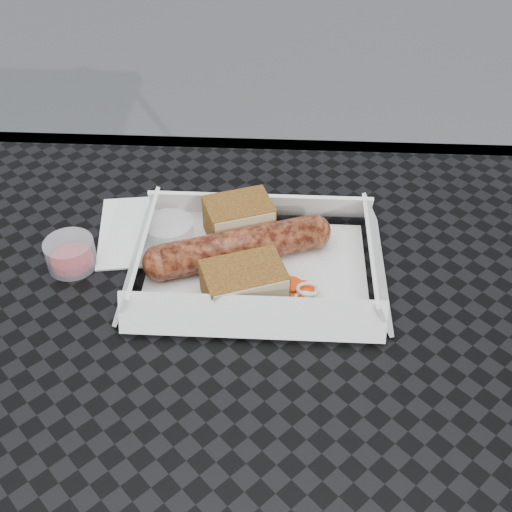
# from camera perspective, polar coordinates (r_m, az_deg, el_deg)

# --- Properties ---
(patio_table) EXTENTS (0.80, 0.80, 0.74)m
(patio_table) POSITION_cam_1_polar(r_m,az_deg,el_deg) (0.61, -0.38, -15.96)
(patio_table) COLOR black
(patio_table) RESTS_ON ground
(food_tray) EXTENTS (0.22, 0.15, 0.00)m
(food_tray) POSITION_cam_1_polar(r_m,az_deg,el_deg) (0.65, 0.04, -1.26)
(food_tray) COLOR white
(food_tray) RESTS_ON patio_table
(bratwurst) EXTENTS (0.19, 0.09, 0.04)m
(bratwurst) POSITION_cam_1_polar(r_m,az_deg,el_deg) (0.64, -1.50, 0.81)
(bratwurst) COLOR brown
(bratwurst) RESTS_ON food_tray
(bread_near) EXTENTS (0.08, 0.07, 0.04)m
(bread_near) POSITION_cam_1_polar(r_m,az_deg,el_deg) (0.67, -1.54, 3.29)
(bread_near) COLOR brown
(bread_near) RESTS_ON food_tray
(bread_far) EXTENTS (0.09, 0.07, 0.04)m
(bread_far) POSITION_cam_1_polar(r_m,az_deg,el_deg) (0.60, -1.08, -2.51)
(bread_far) COLOR brown
(bread_far) RESTS_ON food_tray
(veg_garnish) EXTENTS (0.03, 0.03, 0.00)m
(veg_garnish) POSITION_cam_1_polar(r_m,az_deg,el_deg) (0.62, 4.55, -3.48)
(veg_garnish) COLOR #FD400B
(veg_garnish) RESTS_ON food_tray
(napkin) EXTENTS (0.14, 0.14, 0.00)m
(napkin) POSITION_cam_1_polar(r_m,az_deg,el_deg) (0.71, -8.91, 2.33)
(napkin) COLOR white
(napkin) RESTS_ON patio_table
(condiment_cup_sauce) EXTENTS (0.05, 0.05, 0.03)m
(condiment_cup_sauce) POSITION_cam_1_polar(r_m,az_deg,el_deg) (0.67, -16.16, 0.18)
(condiment_cup_sauce) COLOR maroon
(condiment_cup_sauce) RESTS_ON patio_table
(condiment_cup_empty) EXTENTS (0.05, 0.05, 0.03)m
(condiment_cup_empty) POSITION_cam_1_polar(r_m,az_deg,el_deg) (0.68, -7.66, 1.96)
(condiment_cup_empty) COLOR silver
(condiment_cup_empty) RESTS_ON patio_table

